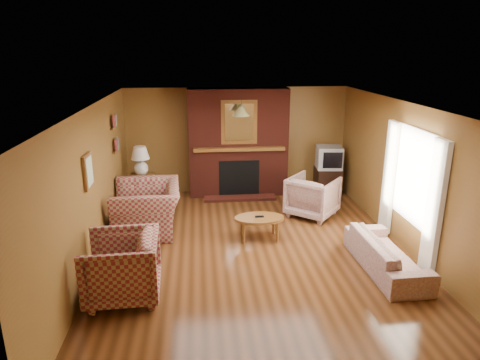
{
  "coord_description": "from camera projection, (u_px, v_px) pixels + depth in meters",
  "views": [
    {
      "loc": [
        -0.88,
        -6.34,
        3.24
      ],
      "look_at": [
        -0.19,
        0.6,
        1.07
      ],
      "focal_mm": 32.0,
      "sensor_mm": 36.0,
      "label": 1
    }
  ],
  "objects": [
    {
      "name": "floor",
      "position": [
        255.0,
        252.0,
        7.07
      ],
      "size": [
        6.5,
        6.5,
        0.0
      ],
      "primitive_type": "plane",
      "color": "#40220D",
      "rests_on": "ground"
    },
    {
      "name": "ceiling",
      "position": [
        257.0,
        106.0,
        6.36
      ],
      "size": [
        6.5,
        6.5,
        0.0
      ],
      "primitive_type": "plane",
      "rotation": [
        3.14,
        0.0,
        0.0
      ],
      "color": "white",
      "rests_on": "wall_back"
    },
    {
      "name": "wall_back",
      "position": [
        237.0,
        140.0,
        9.81
      ],
      "size": [
        6.5,
        0.0,
        6.5
      ],
      "primitive_type": "plane",
      "rotation": [
        1.57,
        0.0,
        0.0
      ],
      "color": "brown",
      "rests_on": "floor"
    },
    {
      "name": "wall_front",
      "position": [
        307.0,
        299.0,
        3.63
      ],
      "size": [
        6.5,
        0.0,
        6.5
      ],
      "primitive_type": "plane",
      "rotation": [
        -1.57,
        0.0,
        0.0
      ],
      "color": "brown",
      "rests_on": "floor"
    },
    {
      "name": "wall_left",
      "position": [
        93.0,
        188.0,
        6.48
      ],
      "size": [
        0.0,
        6.5,
        6.5
      ],
      "primitive_type": "plane",
      "rotation": [
        1.57,
        0.0,
        1.57
      ],
      "color": "brown",
      "rests_on": "floor"
    },
    {
      "name": "wall_right",
      "position": [
        408.0,
        179.0,
        6.95
      ],
      "size": [
        0.0,
        6.5,
        6.5
      ],
      "primitive_type": "plane",
      "rotation": [
        1.57,
        0.0,
        -1.57
      ],
      "color": "brown",
      "rests_on": "floor"
    },
    {
      "name": "fireplace",
      "position": [
        238.0,
        144.0,
        9.56
      ],
      "size": [
        2.2,
        0.82,
        2.4
      ],
      "color": "#511A11",
      "rests_on": "floor"
    },
    {
      "name": "window_right",
      "position": [
        411.0,
        187.0,
        6.78
      ],
      "size": [
        0.1,
        1.85,
        2.0
      ],
      "color": "beige",
      "rests_on": "wall_right"
    },
    {
      "name": "bookshelf",
      "position": [
        116.0,
        134.0,
        8.15
      ],
      "size": [
        0.09,
        0.55,
        0.71
      ],
      "color": "brown",
      "rests_on": "wall_left"
    },
    {
      "name": "botanical_print",
      "position": [
        88.0,
        171.0,
        6.1
      ],
      "size": [
        0.05,
        0.4,
        0.5
      ],
      "color": "brown",
      "rests_on": "wall_left"
    },
    {
      "name": "pendant_light",
      "position": [
        241.0,
        111.0,
        8.66
      ],
      "size": [
        0.36,
        0.36,
        0.48
      ],
      "color": "black",
      "rests_on": "ceiling"
    },
    {
      "name": "plaid_loveseat",
      "position": [
        147.0,
        208.0,
        7.78
      ],
      "size": [
        1.26,
        1.42,
        0.88
      ],
      "primitive_type": "imported",
      "rotation": [
        0.0,
        0.0,
        -1.51
      ],
      "color": "maroon",
      "rests_on": "floor"
    },
    {
      "name": "plaid_armchair",
      "position": [
        122.0,
        267.0,
        5.69
      ],
      "size": [
        1.02,
        0.99,
        0.89
      ],
      "primitive_type": "imported",
      "rotation": [
        0.0,
        0.0,
        -1.53
      ],
      "color": "maroon",
      "rests_on": "floor"
    },
    {
      "name": "floral_sofa",
      "position": [
        387.0,
        254.0,
        6.46
      ],
      "size": [
        0.73,
        1.77,
        0.51
      ],
      "primitive_type": "imported",
      "rotation": [
        0.0,
        0.0,
        1.6
      ],
      "color": "#BEB793",
      "rests_on": "floor"
    },
    {
      "name": "floral_armchair",
      "position": [
        313.0,
        196.0,
        8.51
      ],
      "size": [
        1.23,
        1.24,
        0.81
      ],
      "primitive_type": "imported",
      "rotation": [
        0.0,
        0.0,
        2.44
      ],
      "color": "#BEB793",
      "rests_on": "floor"
    },
    {
      "name": "coffee_table",
      "position": [
        259.0,
        220.0,
        7.47
      ],
      "size": [
        0.87,
        0.54,
        0.43
      ],
      "color": "brown",
      "rests_on": "floor"
    },
    {
      "name": "side_table",
      "position": [
        143.0,
        190.0,
        9.11
      ],
      "size": [
        0.51,
        0.51,
        0.66
      ],
      "primitive_type": "cube",
      "rotation": [
        0.0,
        0.0,
        0.02
      ],
      "color": "brown",
      "rests_on": "floor"
    },
    {
      "name": "table_lamp",
      "position": [
        140.0,
        159.0,
        8.91
      ],
      "size": [
        0.38,
        0.38,
        0.63
      ],
      "color": "silver",
      "rests_on": "side_table"
    },
    {
      "name": "tv_stand",
      "position": [
        328.0,
        181.0,
        9.84
      ],
      "size": [
        0.57,
        0.52,
        0.61
      ],
      "primitive_type": "cube",
      "rotation": [
        0.0,
        0.0,
        -0.03
      ],
      "color": "black",
      "rests_on": "floor"
    },
    {
      "name": "crt_tv",
      "position": [
        329.0,
        157.0,
        9.67
      ],
      "size": [
        0.61,
        0.6,
        0.51
      ],
      "color": "#ADB0B5",
      "rests_on": "tv_stand"
    }
  ]
}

